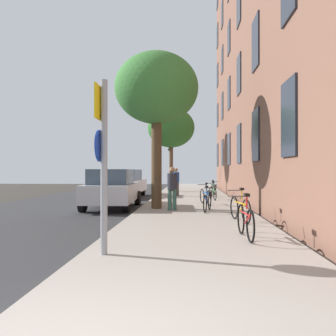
{
  "coord_description": "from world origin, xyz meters",
  "views": [
    {
      "loc": [
        0.93,
        -2.41,
        1.59
      ],
      "look_at": [
        0.2,
        9.45,
        1.67
      ],
      "focal_mm": 36.1,
      "sensor_mm": 36.0,
      "label": 1
    }
  ],
  "objects_px": {
    "bicycle_3": "(205,196)",
    "car_1": "(126,183)",
    "pedestrian_1": "(176,180)",
    "traffic_light": "(171,156)",
    "sign_post": "(103,153)",
    "tree_far": "(171,128)",
    "bicycle_1": "(240,208)",
    "tree_near": "(157,90)",
    "bicycle_2": "(207,201)",
    "pedestrian_0": "(172,186)",
    "bicycle_4": "(213,193)",
    "bicycle_0": "(245,220)",
    "car_0": "(112,188)",
    "bicycle_5": "(213,190)"
  },
  "relations": [
    {
      "from": "traffic_light",
      "to": "bicycle_4",
      "type": "relative_size",
      "value": 2.31
    },
    {
      "from": "bicycle_1",
      "to": "bicycle_2",
      "type": "height_order",
      "value": "bicycle_1"
    },
    {
      "from": "bicycle_0",
      "to": "bicycle_1",
      "type": "height_order",
      "value": "bicycle_0"
    },
    {
      "from": "sign_post",
      "to": "pedestrian_0",
      "type": "distance_m",
      "value": 6.63
    },
    {
      "from": "sign_post",
      "to": "car_0",
      "type": "bearing_deg",
      "value": 101.66
    },
    {
      "from": "bicycle_4",
      "to": "car_0",
      "type": "bearing_deg",
      "value": -143.71
    },
    {
      "from": "sign_post",
      "to": "pedestrian_0",
      "type": "xyz_separation_m",
      "value": [
        0.9,
        6.51,
        -0.87
      ]
    },
    {
      "from": "traffic_light",
      "to": "pedestrian_0",
      "type": "relative_size",
      "value": 2.45
    },
    {
      "from": "tree_far",
      "to": "bicycle_1",
      "type": "distance_m",
      "value": 14.65
    },
    {
      "from": "bicycle_2",
      "to": "pedestrian_1",
      "type": "distance_m",
      "value": 7.1
    },
    {
      "from": "traffic_light",
      "to": "tree_far",
      "type": "bearing_deg",
      "value": -86.85
    },
    {
      "from": "pedestrian_0",
      "to": "sign_post",
      "type": "bearing_deg",
      "value": -97.91
    },
    {
      "from": "tree_far",
      "to": "bicycle_1",
      "type": "height_order",
      "value": "tree_far"
    },
    {
      "from": "tree_near",
      "to": "bicycle_2",
      "type": "height_order",
      "value": "tree_near"
    },
    {
      "from": "pedestrian_1",
      "to": "car_1",
      "type": "height_order",
      "value": "pedestrian_1"
    },
    {
      "from": "traffic_light",
      "to": "tree_near",
      "type": "xyz_separation_m",
      "value": [
        0.24,
        -15.12,
        1.93
      ]
    },
    {
      "from": "bicycle_3",
      "to": "car_1",
      "type": "height_order",
      "value": "car_1"
    },
    {
      "from": "sign_post",
      "to": "bicycle_2",
      "type": "relative_size",
      "value": 1.88
    },
    {
      "from": "bicycle_0",
      "to": "bicycle_1",
      "type": "bearing_deg",
      "value": 84.11
    },
    {
      "from": "sign_post",
      "to": "bicycle_4",
      "type": "bearing_deg",
      "value": 76.37
    },
    {
      "from": "sign_post",
      "to": "traffic_light",
      "type": "xyz_separation_m",
      "value": [
        0.03,
        22.29,
        0.89
      ]
    },
    {
      "from": "tree_near",
      "to": "bicycle_5",
      "type": "relative_size",
      "value": 3.6
    },
    {
      "from": "bicycle_3",
      "to": "pedestrian_1",
      "type": "height_order",
      "value": "pedestrian_1"
    },
    {
      "from": "traffic_light",
      "to": "sign_post",
      "type": "bearing_deg",
      "value": -90.08
    },
    {
      "from": "traffic_light",
      "to": "car_0",
      "type": "bearing_deg",
      "value": -96.67
    },
    {
      "from": "car_0",
      "to": "tree_far",
      "type": "bearing_deg",
      "value": 78.91
    },
    {
      "from": "bicycle_5",
      "to": "pedestrian_0",
      "type": "bearing_deg",
      "value": -105.97
    },
    {
      "from": "traffic_light",
      "to": "tree_near",
      "type": "distance_m",
      "value": 15.25
    },
    {
      "from": "traffic_light",
      "to": "car_1",
      "type": "height_order",
      "value": "traffic_light"
    },
    {
      "from": "tree_near",
      "to": "pedestrian_0",
      "type": "xyz_separation_m",
      "value": [
        0.64,
        -0.66,
        -3.69
      ]
    },
    {
      "from": "traffic_light",
      "to": "car_0",
      "type": "height_order",
      "value": "traffic_light"
    },
    {
      "from": "tree_near",
      "to": "tree_far",
      "type": "bearing_deg",
      "value": 89.93
    },
    {
      "from": "bicycle_4",
      "to": "traffic_light",
      "type": "bearing_deg",
      "value": 103.52
    },
    {
      "from": "bicycle_2",
      "to": "bicycle_1",
      "type": "bearing_deg",
      "value": -71.49
    },
    {
      "from": "sign_post",
      "to": "tree_near",
      "type": "distance_m",
      "value": 7.71
    },
    {
      "from": "sign_post",
      "to": "tree_far",
      "type": "xyz_separation_m",
      "value": [
        0.28,
        17.77,
        2.66
      ]
    },
    {
      "from": "pedestrian_0",
      "to": "car_0",
      "type": "height_order",
      "value": "pedestrian_0"
    },
    {
      "from": "bicycle_4",
      "to": "bicycle_0",
      "type": "bearing_deg",
      "value": -89.82
    },
    {
      "from": "bicycle_3",
      "to": "pedestrian_0",
      "type": "xyz_separation_m",
      "value": [
        -1.33,
        -2.25,
        0.54
      ]
    },
    {
      "from": "bicycle_1",
      "to": "pedestrian_1",
      "type": "distance_m",
      "value": 9.61
    },
    {
      "from": "bicycle_4",
      "to": "car_0",
      "type": "distance_m",
      "value": 5.41
    },
    {
      "from": "bicycle_4",
      "to": "sign_post",
      "type": "bearing_deg",
      "value": -103.63
    },
    {
      "from": "pedestrian_0",
      "to": "car_0",
      "type": "bearing_deg",
      "value": 150.22
    },
    {
      "from": "tree_far",
      "to": "pedestrian_1",
      "type": "relative_size",
      "value": 3.66
    },
    {
      "from": "tree_far",
      "to": "bicycle_5",
      "type": "relative_size",
      "value": 3.49
    },
    {
      "from": "sign_post",
      "to": "bicycle_0",
      "type": "height_order",
      "value": "sign_post"
    },
    {
      "from": "bicycle_0",
      "to": "pedestrian_0",
      "type": "distance_m",
      "value": 5.3
    },
    {
      "from": "bicycle_2",
      "to": "pedestrian_0",
      "type": "xyz_separation_m",
      "value": [
        -1.28,
        0.15,
        0.55
      ]
    },
    {
      "from": "car_1",
      "to": "car_0",
      "type": "bearing_deg",
      "value": -84.99
    },
    {
      "from": "tree_near",
      "to": "pedestrian_1",
      "type": "relative_size",
      "value": 3.77
    }
  ]
}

